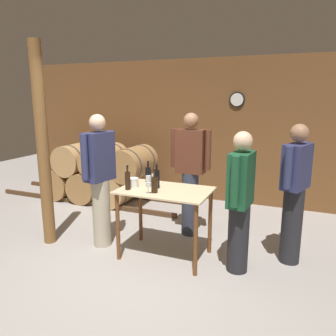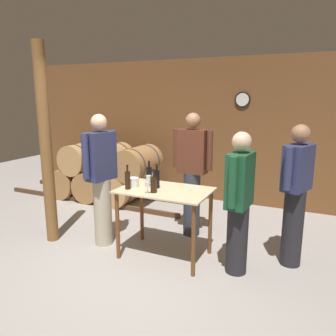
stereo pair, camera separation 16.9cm
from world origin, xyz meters
name	(u,v)px [view 2 (the right image)]	position (x,y,z in m)	size (l,w,h in m)	color
ground_plane	(134,269)	(0.00, 0.00, 0.00)	(14.00, 14.00, 0.00)	#9E9993
back_wall	(213,131)	(0.00, 3.01, 1.35)	(8.40, 0.08, 2.70)	brown
barrel_rack	(104,173)	(-1.92, 2.10, 0.54)	(3.86, 0.90, 1.11)	#4C331E
tasting_table	(165,202)	(0.19, 0.46, 0.72)	(1.12, 0.73, 0.88)	beige
wooden_post	(46,146)	(-1.47, 0.23, 1.35)	(0.16, 0.16, 2.70)	brown
wine_bottle_far_left	(128,180)	(-0.23, 0.29, 1.00)	(0.07, 0.07, 0.30)	black
wine_bottle_left	(149,174)	(-0.17, 0.73, 0.99)	(0.07, 0.07, 0.28)	black
wine_bottle_center	(157,178)	(0.07, 0.49, 1.00)	(0.07, 0.07, 0.30)	black
wine_bottle_right	(154,184)	(0.13, 0.30, 0.98)	(0.08, 0.08, 0.28)	black
wine_glass_near_left	(149,179)	(-0.06, 0.52, 0.98)	(0.07, 0.07, 0.14)	silver
wine_glass_near_center	(155,177)	(-0.03, 0.61, 0.99)	(0.07, 0.07, 0.14)	silver
wine_glass_near_right	(147,185)	(0.08, 0.22, 0.99)	(0.06, 0.06, 0.14)	silver
ice_bucket	(133,182)	(-0.23, 0.42, 0.94)	(0.14, 0.14, 0.11)	white
person_host	(296,193)	(1.66, 0.92, 0.90)	(0.34, 0.56, 1.70)	#232328
person_visitor_with_scarf	(192,172)	(0.25, 1.24, 0.95)	(0.59, 0.24, 1.78)	#333847
person_visitor_bearded	(101,177)	(-0.73, 0.43, 0.95)	(0.29, 0.58, 1.78)	#B7AD93
person_visitor_near_door	(239,201)	(1.11, 0.46, 0.86)	(0.25, 0.59, 1.63)	#232328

